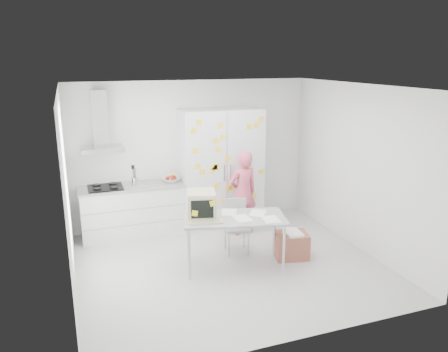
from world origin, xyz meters
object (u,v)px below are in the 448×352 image
object	(u,v)px
chair	(236,222)
cardboard_box	(291,245)
person	(243,193)
desk	(214,211)

from	to	relation	value
chair	cardboard_box	bearing A→B (deg)	-26.83
chair	cardboard_box	size ratio (longest dim) A/B	1.51
chair	cardboard_box	xyz separation A→B (m)	(0.74, -0.54, -0.28)
person	chair	xyz separation A→B (m)	(-0.38, -0.64, -0.27)
desk	cardboard_box	distance (m)	1.45
cardboard_box	person	bearing A→B (deg)	106.87
desk	person	bearing A→B (deg)	63.48
desk	cardboard_box	world-z (taller)	desk
person	cardboard_box	distance (m)	1.35
person	cardboard_box	xyz separation A→B (m)	(0.36, -1.18, -0.55)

